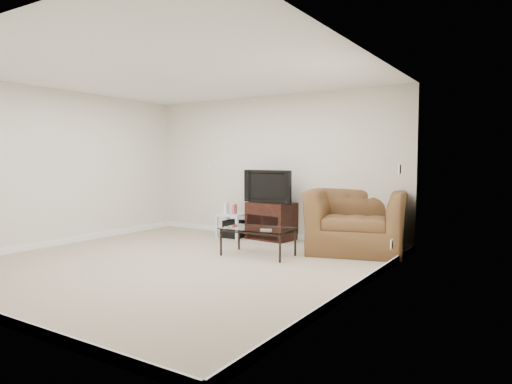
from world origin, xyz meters
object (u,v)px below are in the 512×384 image
Objects in this scene: television at (271,186)px; recliner at (356,210)px; coffee_table at (258,242)px; side_table at (232,226)px; tv_stand at (272,221)px; subwoofer at (234,229)px.

television is 0.64× the size of recliner.
coffee_table is (-1.07, -1.05, -0.42)m from recliner.
side_table is 0.44× the size of coffee_table.
television is 2.03× the size of side_table.
subwoofer is at bearing -156.20° from tv_stand.
recliner is 1.41× the size of coffee_table.
side_table is at bearing 138.74° from coffee_table.
television is at bearing 157.18° from recliner.
side_table is (-0.67, -0.20, -0.71)m from television.
tv_stand is 0.70m from subwoofer.
subwoofer is (-0.64, -0.18, -0.77)m from television.
television is (-0.00, -0.03, 0.60)m from tv_stand.
subwoofer is 2.30m from recliner.
side_table is 0.07m from subwoofer.
side_table is (-0.67, -0.23, -0.11)m from tv_stand.
television is at bearing 113.16° from coffee_table.
subwoofer is 1.59m from coffee_table.
recliner is at bearing 44.48° from coffee_table.
side_table is 0.31× the size of recliner.
tv_stand is 1.40m from coffee_table.
recliner is (1.61, -0.20, -0.30)m from television.
side_table is at bearing 164.20° from recliner.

